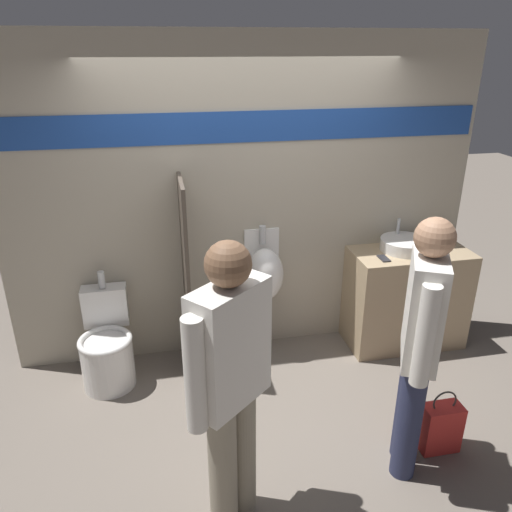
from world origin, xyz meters
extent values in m
plane|color=#70665B|center=(0.00, 0.00, 0.00)|extent=(16.00, 16.00, 0.00)
cube|color=#B2A893|center=(0.00, 0.60, 1.35)|extent=(3.99, 0.06, 2.70)
cube|color=#1E479E|center=(0.00, 0.56, 1.99)|extent=(3.91, 0.01, 0.24)
cube|color=tan|center=(1.42, 0.31, 0.45)|extent=(1.04, 0.51, 0.91)
cylinder|color=white|center=(1.37, 0.36, 0.96)|extent=(0.42, 0.42, 0.10)
cylinder|color=silver|center=(1.37, 0.51, 1.08)|extent=(0.03, 0.03, 0.14)
cube|color=#232328|center=(1.11, 0.21, 0.92)|extent=(0.07, 0.14, 0.01)
cube|color=#4C4238|center=(-0.55, 0.30, 0.83)|extent=(0.03, 0.55, 1.66)
cylinder|color=silver|center=(0.13, 0.41, 0.27)|extent=(0.04, 0.04, 0.55)
ellipsoid|color=white|center=(0.13, 0.41, 0.76)|extent=(0.32, 0.29, 0.47)
cube|color=white|center=(0.13, 0.56, 0.83)|extent=(0.31, 0.02, 0.59)
cylinder|color=silver|center=(0.13, 0.52, 1.09)|extent=(0.06, 0.06, 0.16)
cylinder|color=white|center=(-1.22, 0.18, 0.20)|extent=(0.42, 0.42, 0.41)
torus|color=white|center=(-1.22, 0.18, 0.42)|extent=(0.43, 0.43, 0.04)
cube|color=white|center=(-1.22, 0.48, 0.58)|extent=(0.36, 0.16, 0.34)
cylinder|color=silver|center=(-1.22, 0.46, 0.83)|extent=(0.06, 0.06, 0.14)
cylinder|color=gray|center=(-0.49, -1.30, 0.42)|extent=(0.16, 0.16, 0.85)
cylinder|color=gray|center=(-0.36, -1.19, 0.42)|extent=(0.16, 0.16, 0.85)
cube|color=silver|center=(-0.42, -1.25, 1.19)|extent=(0.46, 0.43, 0.67)
cylinder|color=silver|center=(-0.62, -1.41, 1.15)|extent=(0.11, 0.11, 0.62)
cylinder|color=silver|center=(-0.23, -1.08, 1.15)|extent=(0.11, 0.11, 0.62)
sphere|color=brown|center=(-0.42, -1.25, 1.64)|extent=(0.23, 0.23, 0.23)
cylinder|color=#282D4C|center=(0.70, -1.15, 0.42)|extent=(0.16, 0.16, 0.84)
cylinder|color=#282D4C|center=(0.78, -1.00, 0.42)|extent=(0.16, 0.16, 0.84)
cube|color=silver|center=(0.74, -1.07, 1.17)|extent=(0.37, 0.48, 0.66)
cylinder|color=silver|center=(0.63, -1.30, 1.14)|extent=(0.10, 0.10, 0.61)
cylinder|color=silver|center=(0.85, -0.85, 1.14)|extent=(0.10, 0.10, 0.61)
sphere|color=#A87A5B|center=(0.74, -1.07, 1.61)|extent=(0.23, 0.23, 0.23)
cube|color=red|center=(1.04, -1.00, 0.18)|extent=(0.27, 0.15, 0.35)
torus|color=#4C4742|center=(1.04, -1.00, 0.39)|extent=(0.17, 0.01, 0.17)
camera|label=1|loc=(-0.72, -3.36, 2.58)|focal=35.00mm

